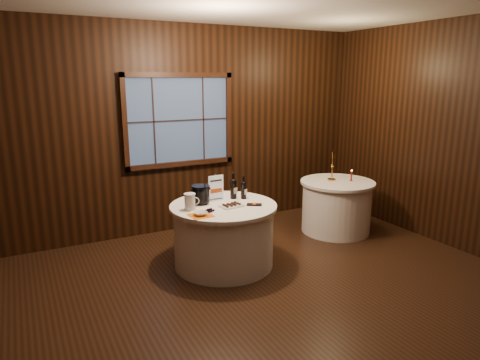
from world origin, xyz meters
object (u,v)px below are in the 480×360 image
port_bottle_right (244,189)px  brass_candlestick (332,170)px  main_table (224,235)px  chocolate_plate (232,205)px  side_table (336,206)px  ice_bucket (201,194)px  port_bottle_left (233,187)px  sign_stand (216,191)px  glass_pitcher (190,202)px  chocolate_box (254,205)px  red_candle (351,177)px  cracker_bowl (201,214)px  grape_bunch (210,210)px

port_bottle_right → brass_candlestick: size_ratio=0.68×
main_table → chocolate_plate: 0.42m
side_table → main_table: bearing=-171.5°
main_table → ice_bucket: 0.57m
port_bottle_left → port_bottle_right: size_ratio=1.14×
sign_stand → glass_pitcher: (-0.43, -0.22, -0.01)m
port_bottle_left → chocolate_plate: port_bottle_left is taller
glass_pitcher → chocolate_box: bearing=1.1°
chocolate_box → brass_candlestick: bearing=51.8°
side_table → port_bottle_left: (-1.77, -0.12, 0.53)m
port_bottle_right → red_candle: 1.84m
side_table → brass_candlestick: (-0.05, 0.08, 0.54)m
port_bottle_left → brass_candlestick: bearing=-10.1°
port_bottle_right → ice_bucket: bearing=152.9°
port_bottle_right → sign_stand: bearing=140.6°
ice_bucket → cracker_bowl: (-0.18, -0.42, -0.10)m
main_table → chocolate_box: (0.31, -0.19, 0.39)m
ice_bucket → glass_pitcher: bearing=-141.1°
ice_bucket → brass_candlestick: size_ratio=0.52×
grape_bunch → glass_pitcher: size_ratio=0.88×
port_bottle_left → brass_candlestick: brass_candlestick is taller
chocolate_plate → glass_pitcher: bearing=166.7°
ice_bucket → red_candle: 2.40m
port_bottle_right → ice_bucket: (-0.56, 0.04, -0.01)m
glass_pitcher → side_table: bearing=22.4°
ice_bucket → grape_bunch: ice_bucket is taller
ice_bucket → red_candle: bearing=1.3°
grape_bunch → brass_candlestick: 2.29m
port_bottle_left → brass_candlestick: (1.73, 0.20, 0.01)m
port_bottle_left → glass_pitcher: (-0.65, -0.19, -0.05)m
main_table → ice_bucket: size_ratio=5.68×
cracker_bowl → chocolate_box: bearing=5.6°
ice_bucket → brass_candlestick: brass_candlestick is taller
port_bottle_left → cracker_bowl: (-0.63, -0.45, -0.12)m
sign_stand → ice_bucket: (-0.22, -0.06, 0.01)m
port_bottle_right → brass_candlestick: bearing=-13.9°
chocolate_box → glass_pitcher: (-0.74, 0.19, 0.09)m
port_bottle_right → chocolate_box: port_bottle_right is taller
chocolate_plate → cracker_bowl: 0.47m
grape_bunch → red_candle: bearing=9.5°
port_bottle_right → red_candle: (1.84, 0.09, -0.06)m
side_table → port_bottle_right: port_bottle_right is taller
red_candle → grape_bunch: bearing=-170.5°
chocolate_box → brass_candlestick: (1.64, 0.57, 0.15)m
glass_pitcher → port_bottle_left: bearing=31.5°
port_bottle_left → grape_bunch: size_ratio=1.98×
main_table → red_candle: bearing=5.6°
main_table → port_bottle_right: size_ratio=4.34×
glass_pitcher → red_candle: bearing=20.0°
red_candle → port_bottle_right: bearing=-177.1°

